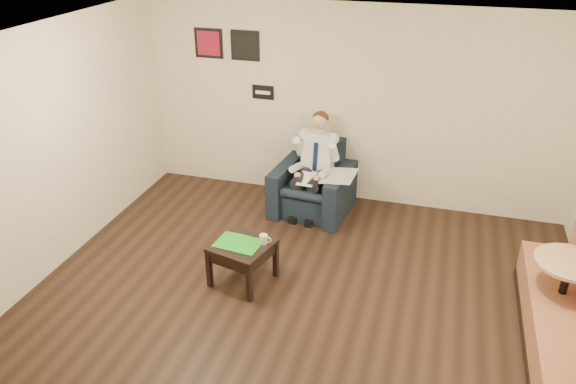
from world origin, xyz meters
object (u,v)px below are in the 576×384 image
(seated_man, at_px, (310,171))
(coffee_mug, at_px, (264,239))
(smartphone, at_px, (255,237))
(cafe_table, at_px, (561,296))
(armchair, at_px, (313,180))
(green_folder, at_px, (238,243))
(banquette, at_px, (573,299))
(side_table, at_px, (243,262))

(seated_man, bearing_deg, coffee_mug, -87.74)
(seated_man, relative_size, smartphone, 8.57)
(cafe_table, bearing_deg, armchair, 149.57)
(armchair, distance_m, green_folder, 1.92)
(smartphone, xyz_separation_m, banquette, (3.24, -0.45, 0.17))
(armchair, xyz_separation_m, smartphone, (-0.25, -1.71, 0.02))
(armchair, xyz_separation_m, cafe_table, (3.00, -1.76, -0.07))
(seated_man, distance_m, smartphone, 1.61)
(banquette, height_order, cafe_table, banquette)
(armchair, xyz_separation_m, coffee_mug, (-0.12, -1.79, 0.07))
(green_folder, xyz_separation_m, smartphone, (0.14, 0.17, -0.00))
(green_folder, bearing_deg, cafe_table, 2.06)
(smartphone, bearing_deg, green_folder, -103.96)
(seated_man, height_order, cafe_table, seated_man)
(side_table, distance_m, green_folder, 0.26)
(banquette, bearing_deg, coffee_mug, 173.19)
(seated_man, height_order, smartphone, seated_man)
(banquette, distance_m, cafe_table, 0.48)
(armchair, distance_m, banquette, 3.69)
(seated_man, bearing_deg, cafe_table, -22.55)
(side_table, relative_size, green_folder, 1.22)
(armchair, height_order, smartphone, armchair)
(green_folder, distance_m, coffee_mug, 0.29)
(green_folder, distance_m, banquette, 3.39)
(seated_man, distance_m, banquette, 3.63)
(cafe_table, bearing_deg, green_folder, -177.94)
(side_table, relative_size, smartphone, 3.93)
(coffee_mug, xyz_separation_m, banquette, (3.11, -0.37, 0.13))
(seated_man, xyz_separation_m, cafe_table, (3.01, -1.63, -0.25))
(seated_man, height_order, side_table, seated_man)
(coffee_mug, bearing_deg, armchair, 86.17)
(side_table, height_order, smartphone, smartphone)
(smartphone, bearing_deg, seated_man, 105.59)
(seated_man, xyz_separation_m, smartphone, (-0.24, -1.58, -0.16))
(armchair, height_order, cafe_table, armchair)
(banquette, relative_size, cafe_table, 3.20)
(green_folder, bearing_deg, banquette, -4.69)
(armchair, relative_size, coffee_mug, 9.52)
(armchair, xyz_separation_m, banquette, (2.99, -2.16, 0.19))
(smartphone, xyz_separation_m, cafe_table, (3.24, -0.05, -0.09))
(armchair, xyz_separation_m, green_folder, (-0.38, -1.88, 0.02))
(side_table, height_order, coffee_mug, coffee_mug)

